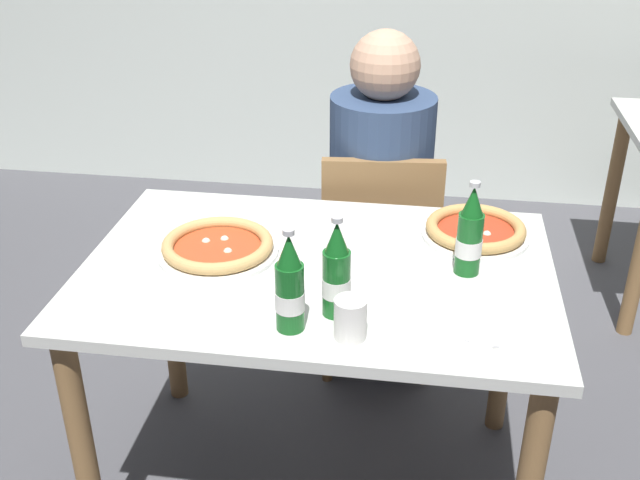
# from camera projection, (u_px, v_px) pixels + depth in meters

# --- Properties ---
(dining_table_main) EXTENTS (1.20, 0.80, 0.75)m
(dining_table_main) POSITION_uv_depth(u_px,v_px,m) (317.00, 304.00, 2.00)
(dining_table_main) COLOR silver
(dining_table_main) RESTS_ON ground_plane
(chair_behind_table) EXTENTS (0.44, 0.44, 0.85)m
(chair_behind_table) POSITION_uv_depth(u_px,v_px,m) (379.00, 249.00, 2.58)
(chair_behind_table) COLOR olive
(chair_behind_table) RESTS_ON ground_plane
(diner_seated) EXTENTS (0.34, 0.34, 1.21)m
(diner_seated) POSITION_uv_depth(u_px,v_px,m) (379.00, 216.00, 2.58)
(diner_seated) COLOR #2D3342
(diner_seated) RESTS_ON ground_plane
(pizza_margherita_near) EXTENTS (0.32, 0.32, 0.04)m
(pizza_margherita_near) POSITION_uv_depth(u_px,v_px,m) (218.00, 247.00, 1.99)
(pizza_margherita_near) COLOR white
(pizza_margherita_near) RESTS_ON dining_table_main
(pizza_marinara_far) EXTENTS (0.29, 0.29, 0.04)m
(pizza_marinara_far) POSITION_uv_depth(u_px,v_px,m) (475.00, 230.00, 2.07)
(pizza_marinara_far) COLOR white
(pizza_marinara_far) RESTS_ON dining_table_main
(beer_bottle_left) EXTENTS (0.07, 0.07, 0.25)m
(beer_bottle_left) POSITION_uv_depth(u_px,v_px,m) (470.00, 235.00, 1.87)
(beer_bottle_left) COLOR #14591E
(beer_bottle_left) RESTS_ON dining_table_main
(beer_bottle_center) EXTENTS (0.07, 0.07, 0.25)m
(beer_bottle_center) POSITION_uv_depth(u_px,v_px,m) (290.00, 288.00, 1.65)
(beer_bottle_center) COLOR #14591E
(beer_bottle_center) RESTS_ON dining_table_main
(beer_bottle_right) EXTENTS (0.07, 0.07, 0.25)m
(beer_bottle_right) POSITION_uv_depth(u_px,v_px,m) (336.00, 274.00, 1.70)
(beer_bottle_right) COLOR #14591E
(beer_bottle_right) RESTS_ON dining_table_main
(napkin_with_cutlery) EXTENTS (0.21, 0.21, 0.01)m
(napkin_with_cutlery) POSITION_uv_depth(u_px,v_px,m) (485.00, 323.00, 1.71)
(napkin_with_cutlery) COLOR white
(napkin_with_cutlery) RESTS_ON dining_table_main
(paper_cup) EXTENTS (0.07, 0.07, 0.09)m
(paper_cup) POSITION_uv_depth(u_px,v_px,m) (350.00, 319.00, 1.64)
(paper_cup) COLOR white
(paper_cup) RESTS_ON dining_table_main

